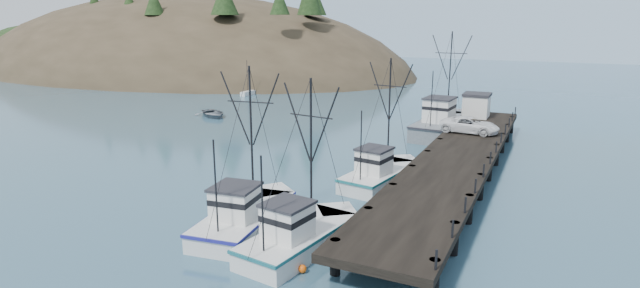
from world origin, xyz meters
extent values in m
plane|color=#30566C|center=(0.00, 0.00, 0.00)|extent=(400.00, 400.00, 0.00)
cube|color=black|center=(14.00, 16.00, 1.75)|extent=(6.00, 44.00, 0.50)
cylinder|color=black|center=(11.40, -4.00, 1.00)|extent=(0.56, 0.56, 2.00)
cylinder|color=black|center=(16.60, -4.00, 1.00)|extent=(0.56, 0.56, 2.00)
cylinder|color=black|center=(11.40, 1.00, 1.00)|extent=(0.56, 0.56, 2.00)
cylinder|color=black|center=(16.60, 1.00, 1.00)|extent=(0.56, 0.56, 2.00)
cylinder|color=black|center=(11.40, 6.00, 1.00)|extent=(0.56, 0.56, 2.00)
cylinder|color=black|center=(16.60, 6.00, 1.00)|extent=(0.56, 0.56, 2.00)
cylinder|color=black|center=(11.40, 11.00, 1.00)|extent=(0.56, 0.56, 2.00)
cylinder|color=black|center=(16.60, 11.00, 1.00)|extent=(0.56, 0.56, 2.00)
cylinder|color=black|center=(11.40, 16.00, 1.00)|extent=(0.56, 0.56, 2.00)
cylinder|color=black|center=(16.60, 16.00, 1.00)|extent=(0.56, 0.56, 2.00)
cylinder|color=black|center=(11.40, 21.00, 1.00)|extent=(0.56, 0.56, 2.00)
cylinder|color=black|center=(16.60, 21.00, 1.00)|extent=(0.56, 0.56, 2.00)
cylinder|color=black|center=(11.40, 26.00, 1.00)|extent=(0.56, 0.56, 2.00)
cylinder|color=black|center=(16.60, 26.00, 1.00)|extent=(0.56, 0.56, 2.00)
cylinder|color=black|center=(11.40, 31.00, 1.00)|extent=(0.56, 0.56, 2.00)
cylinder|color=black|center=(16.60, 31.00, 1.00)|extent=(0.56, 0.56, 2.00)
cylinder|color=black|center=(11.40, 36.00, 1.00)|extent=(0.56, 0.56, 2.00)
cylinder|color=black|center=(16.60, 36.00, 1.00)|extent=(0.56, 0.56, 2.00)
ellipsoid|color=#382D1E|center=(-70.00, 78.00, -6.00)|extent=(132.00, 78.00, 51.00)
ellipsoid|color=black|center=(-75.00, 82.00, -2.00)|extent=(109.20, 62.40, 41.60)
ellipsoid|color=black|center=(-110.00, 70.00, -4.00)|extent=(57.60, 39.60, 32.40)
cube|color=beige|center=(-38.00, 56.00, 1.40)|extent=(4.00, 5.00, 2.80)
cube|color=beige|center=(-44.00, 60.00, 1.40)|extent=(4.00, 5.00, 2.80)
cube|color=beige|center=(-34.00, 62.00, 1.40)|extent=(4.00, 5.00, 2.80)
cube|color=#9EB2C6|center=(10.00, 170.00, 0.00)|extent=(360.00, 40.00, 26.00)
cube|color=silver|center=(-40.00, 185.00, 0.00)|extent=(180.00, 25.00, 18.00)
cube|color=silver|center=(-38.58, 51.44, 0.30)|extent=(1.00, 3.50, 0.90)
cylinder|color=black|center=(-38.58, 51.44, 3.20)|extent=(0.08, 0.08, 6.00)
cube|color=silver|center=(-37.77, 58.32, 0.30)|extent=(1.00, 3.50, 0.90)
cylinder|color=black|center=(-37.77, 58.32, 3.20)|extent=(0.08, 0.08, 6.00)
cube|color=silver|center=(-43.37, 52.78, 0.30)|extent=(1.00, 3.50, 0.90)
cylinder|color=black|center=(-43.37, 52.78, 3.20)|extent=(0.08, 0.08, 6.00)
cube|color=silver|center=(-28.59, 48.23, 0.30)|extent=(1.00, 3.50, 0.90)
cylinder|color=black|center=(-28.59, 48.23, 3.20)|extent=(0.08, 0.08, 6.00)
cube|color=silver|center=(-33.45, 65.33, 0.30)|extent=(1.00, 3.50, 0.90)
cylinder|color=black|center=(-33.45, 65.33, 3.20)|extent=(0.08, 0.08, 6.00)
cube|color=silver|center=(-35.24, 65.44, 0.30)|extent=(1.00, 3.50, 0.90)
cylinder|color=black|center=(-35.24, 65.44, 3.20)|extent=(0.08, 0.08, 6.00)
cube|color=silver|center=(8.35, -2.29, 0.45)|extent=(4.36, 8.60, 1.60)
cube|color=silver|center=(8.95, 1.77, 0.45)|extent=(3.18, 3.18, 1.60)
cube|color=#195B65|center=(8.35, -2.29, 1.15)|extent=(4.46, 8.81, 0.18)
cube|color=silver|center=(8.20, -3.33, 2.20)|extent=(2.56, 2.62, 1.90)
cube|color=#26262B|center=(8.20, -3.33, 3.23)|extent=(2.78, 2.86, 0.16)
cylinder|color=black|center=(8.54, -1.04, 5.60)|extent=(0.14, 0.14, 8.70)
cylinder|color=black|center=(7.90, -5.42, 3.86)|extent=(0.10, 0.10, 5.22)
cube|color=silver|center=(3.79, -1.10, 0.45)|extent=(4.59, 9.13, 1.60)
cube|color=silver|center=(3.25, 3.24, 0.45)|extent=(3.50, 3.50, 1.60)
cube|color=navy|center=(3.79, -1.10, 1.15)|extent=(4.69, 9.36, 0.18)
cube|color=silver|center=(3.93, -2.21, 2.20)|extent=(2.76, 2.76, 1.90)
cube|color=#26262B|center=(3.93, -2.21, 3.23)|extent=(3.00, 3.01, 0.16)
cylinder|color=black|center=(3.63, 0.24, 5.79)|extent=(0.14, 0.14, 9.09)
cylinder|color=black|center=(4.21, -4.44, 3.98)|extent=(0.10, 0.10, 5.45)
cube|color=silver|center=(8.69, 11.26, 0.45)|extent=(4.51, 8.75, 1.60)
cube|color=silver|center=(9.36, 15.37, 0.45)|extent=(3.17, 3.17, 1.60)
cube|color=#1A6669|center=(8.69, 11.26, 1.15)|extent=(4.61, 8.97, 0.18)
cube|color=silver|center=(8.52, 10.20, 2.20)|extent=(2.59, 2.68, 1.90)
cube|color=#26262B|center=(8.52, 10.20, 3.23)|extent=(2.82, 2.92, 0.16)
cylinder|color=black|center=(8.89, 12.53, 5.70)|extent=(0.14, 0.14, 8.91)
cylinder|color=black|center=(8.17, 8.09, 3.92)|extent=(0.10, 0.10, 5.35)
cube|color=slate|center=(9.38, 31.66, 0.75)|extent=(5.10, 12.31, 2.20)
cube|color=slate|center=(9.85, 37.65, 0.75)|extent=(4.16, 4.16, 2.20)
cube|color=black|center=(9.38, 31.66, 1.75)|extent=(5.21, 12.62, 0.18)
cube|color=silver|center=(9.26, 30.13, 3.15)|extent=(3.18, 3.61, 2.60)
cube|color=#26262B|center=(9.26, 30.13, 4.53)|extent=(3.45, 3.94, 0.16)
cylinder|color=black|center=(9.53, 33.50, 6.83)|extent=(0.14, 0.14, 9.97)
cylinder|color=black|center=(9.02, 27.05, 4.84)|extent=(0.10, 0.10, 5.98)
cube|color=silver|center=(12.75, 33.92, 3.25)|extent=(2.80, 3.00, 2.50)
cube|color=#26262B|center=(12.75, 33.92, 4.65)|extent=(3.00, 3.20, 0.30)
imported|color=white|center=(13.47, 24.85, 2.80)|extent=(5.93, 3.01, 1.61)
imported|color=slate|center=(-21.80, 29.21, 0.00)|extent=(7.08, 6.70, 1.19)
camera|label=1|loc=(20.98, -25.98, 13.12)|focal=28.00mm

